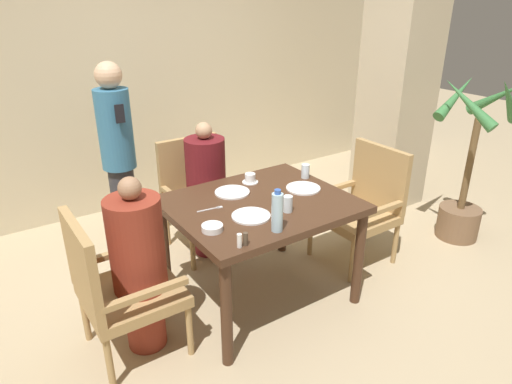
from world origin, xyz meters
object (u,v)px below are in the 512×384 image
(chair_far_side, at_px, (198,193))
(bowl_small, at_px, (212,228))
(diner_in_far_chair, at_px, (206,189))
(glass_tall_near, at_px, (288,204))
(standing_host, at_px, (118,155))
(plate_dessert_center, at_px, (303,188))
(water_bottle, at_px, (277,212))
(potted_palm, at_px, (466,180))
(chair_right_side, at_px, (364,202))
(glass_tall_mid, at_px, (305,171))
(diner_in_left_chair, at_px, (139,265))
(chair_left_side, at_px, (115,286))
(plate_main_right, at_px, (251,216))
(plate_main_left, at_px, (232,192))
(teacup_with_saucer, at_px, (250,179))

(chair_far_side, height_order, bowl_small, chair_far_side)
(diner_in_far_chair, height_order, glass_tall_near, diner_in_far_chair)
(bowl_small, bearing_deg, standing_host, 93.10)
(chair_far_side, height_order, standing_host, standing_host)
(plate_dessert_center, xyz_separation_m, water_bottle, (-0.52, -0.39, 0.12))
(potted_palm, bearing_deg, chair_right_side, 164.71)
(water_bottle, distance_m, glass_tall_mid, 0.87)
(bowl_small, bearing_deg, water_bottle, -34.02)
(diner_in_left_chair, bearing_deg, chair_left_side, 180.00)
(chair_far_side, bearing_deg, chair_left_side, -137.90)
(chair_left_side, distance_m, glass_tall_mid, 1.58)
(glass_tall_near, bearing_deg, plate_main_right, 164.09)
(chair_left_side, height_order, standing_host, standing_host)
(bowl_small, bearing_deg, diner_in_left_chair, 155.82)
(diner_in_left_chair, relative_size, water_bottle, 4.33)
(standing_host, bearing_deg, glass_tall_mid, -45.10)
(plate_main_left, bearing_deg, standing_host, 114.56)
(chair_far_side, distance_m, plate_dessert_center, 1.03)
(chair_left_side, distance_m, standing_host, 1.37)
(potted_palm, xyz_separation_m, glass_tall_near, (-1.94, 0.04, 0.26))
(standing_host, relative_size, teacup_with_saucer, 13.41)
(chair_left_side, relative_size, plate_main_right, 3.85)
(plate_main_right, xyz_separation_m, teacup_with_saucer, (0.30, 0.47, 0.02))
(standing_host, distance_m, bowl_small, 1.41)
(teacup_with_saucer, distance_m, glass_tall_near, 0.54)
(chair_right_side, relative_size, plate_main_left, 3.85)
(glass_tall_near, bearing_deg, water_bottle, -141.35)
(standing_host, xyz_separation_m, bowl_small, (0.08, -1.41, -0.07))
(chair_right_side, xyz_separation_m, potted_palm, (0.98, -0.27, 0.06))
(chair_far_side, relative_size, water_bottle, 3.59)
(plate_dessert_center, bearing_deg, chair_right_side, 0.01)
(chair_far_side, distance_m, glass_tall_mid, 0.98)
(standing_host, relative_size, plate_dessert_center, 6.50)
(chair_far_side, height_order, glass_tall_mid, chair_far_side)
(chair_far_side, relative_size, bowl_small, 7.39)
(chair_far_side, height_order, water_bottle, water_bottle)
(water_bottle, bearing_deg, chair_right_side, 18.55)
(plate_main_right, height_order, bowl_small, bowl_small)
(glass_tall_near, bearing_deg, plate_dessert_center, 35.56)
(chair_right_side, relative_size, teacup_with_saucer, 7.95)
(plate_main_right, bearing_deg, teacup_with_saucer, 57.07)
(standing_host, height_order, plate_main_left, standing_host)
(diner_in_left_chair, distance_m, chair_far_side, 1.27)
(plate_main_right, bearing_deg, chair_left_side, 169.36)
(plate_main_left, bearing_deg, glass_tall_near, -72.59)
(chair_left_side, bearing_deg, glass_tall_mid, 5.91)
(diner_in_left_chair, xyz_separation_m, potted_palm, (2.86, -0.27, -0.03))
(standing_host, xyz_separation_m, water_bottle, (0.39, -1.62, 0.04))
(chair_far_side, bearing_deg, diner_in_left_chair, -133.29)
(chair_far_side, distance_m, standing_host, 0.72)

